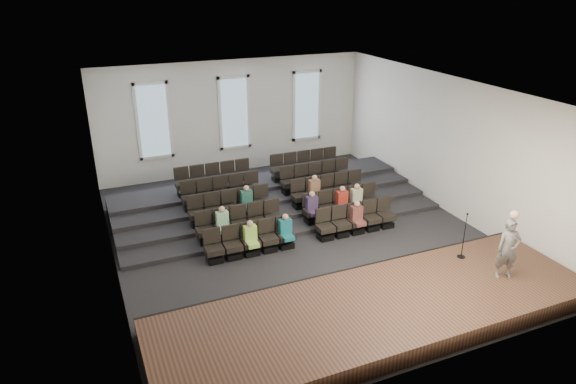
{
  "coord_description": "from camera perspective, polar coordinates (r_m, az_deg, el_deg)",
  "views": [
    {
      "loc": [
        -6.46,
        -14.31,
        8.21
      ],
      "look_at": [
        -0.18,
        0.5,
        1.45
      ],
      "focal_mm": 32.0,
      "sensor_mm": 36.0,
      "label": 1
    }
  ],
  "objects": [
    {
      "name": "speaker",
      "position": [
        15.28,
        23.26,
        -5.83
      ],
      "size": [
        0.74,
        0.62,
        1.74
      ],
      "primitive_type": "imported",
      "rotation": [
        0.0,
        0.0,
        -0.37
      ],
      "color": "#5B5856",
      "rests_on": "stage"
    },
    {
      "name": "stage_lip",
      "position": [
        15.02,
        6.43,
        -9.38
      ],
      "size": [
        11.8,
        0.06,
        0.52
      ],
      "primitive_type": "cube",
      "color": "black",
      "rests_on": "ground"
    },
    {
      "name": "mic_stand",
      "position": [
        16.06,
        18.86,
        -5.51
      ],
      "size": [
        0.24,
        0.24,
        1.45
      ],
      "color": "black",
      "rests_on": "stage"
    },
    {
      "name": "wall_back",
      "position": [
        23.0,
        -6.01,
        8.29
      ],
      "size": [
        12.0,
        0.04,
        5.0
      ],
      "primitive_type": "cube",
      "color": "silver",
      "rests_on": "ground"
    },
    {
      "name": "audience",
      "position": [
        17.71,
        1.37,
        -1.91
      ],
      "size": [
        5.45,
        2.64,
        1.1
      ],
      "color": "#A1D555",
      "rests_on": "seating_rows"
    },
    {
      "name": "wall_front",
      "position": [
        11.29,
        16.12,
        -8.61
      ],
      "size": [
        12.0,
        0.04,
        5.0
      ],
      "primitive_type": "cube",
      "color": "silver",
      "rests_on": "ground"
    },
    {
      "name": "wall_left",
      "position": [
        15.41,
        -19.66,
        -0.36
      ],
      "size": [
        0.04,
        14.0,
        5.0
      ],
      "primitive_type": "cube",
      "color": "silver",
      "rests_on": "ground"
    },
    {
      "name": "risers",
      "position": [
        20.28,
        -2.49,
        -0.51
      ],
      "size": [
        11.8,
        4.8,
        0.6
      ],
      "color": "black",
      "rests_on": "ground"
    },
    {
      "name": "ground",
      "position": [
        17.72,
        1.16,
        -4.83
      ],
      "size": [
        14.0,
        14.0,
        0.0
      ],
      "primitive_type": "plane",
      "color": "black",
      "rests_on": "ground"
    },
    {
      "name": "ceiling",
      "position": [
        16.02,
        1.3,
        11.26
      ],
      "size": [
        12.0,
        14.0,
        0.02
      ],
      "primitive_type": "cube",
      "color": "white",
      "rests_on": "ground"
    },
    {
      "name": "stage",
      "position": [
        13.78,
        10.08,
        -12.91
      ],
      "size": [
        11.8,
        3.6,
        0.5
      ],
      "primitive_type": "cube",
      "color": "#502F22",
      "rests_on": "ground"
    },
    {
      "name": "windows",
      "position": [
        22.89,
        -5.98,
        8.73
      ],
      "size": [
        8.44,
        0.1,
        3.24
      ],
      "color": "white",
      "rests_on": "wall_back"
    },
    {
      "name": "seating_rows",
      "position": [
        18.7,
        -0.75,
        -0.96
      ],
      "size": [
        6.8,
        4.7,
        1.67
      ],
      "color": "black",
      "rests_on": "ground"
    },
    {
      "name": "wall_right",
      "position": [
        19.83,
        17.38,
        4.99
      ],
      "size": [
        0.04,
        14.0,
        5.0
      ],
      "primitive_type": "cube",
      "color": "silver",
      "rests_on": "ground"
    }
  ]
}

